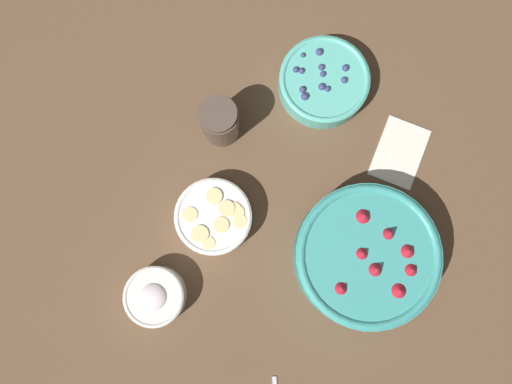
{
  "coord_description": "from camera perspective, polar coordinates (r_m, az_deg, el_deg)",
  "views": [
    {
      "loc": [
        -0.1,
        -0.01,
        0.98
      ],
      "look_at": [
        0.02,
        0.05,
        0.05
      ],
      "focal_mm": 35.0,
      "sensor_mm": 36.0,
      "label": 1
    }
  ],
  "objects": [
    {
      "name": "napkin",
      "position": [
        1.04,
        16.1,
        4.38
      ],
      "size": [
        0.14,
        0.1,
        0.01
      ],
      "color": "silver",
      "rests_on": "ground_plane"
    },
    {
      "name": "bowl_cream",
      "position": [
        0.97,
        -11.47,
        -11.61
      ],
      "size": [
        0.11,
        0.11,
        0.05
      ],
      "color": "silver",
      "rests_on": "ground_plane"
    },
    {
      "name": "bowl_blueberries",
      "position": [
        1.02,
        7.73,
        12.38
      ],
      "size": [
        0.18,
        0.18,
        0.05
      ],
      "color": "#56B7A8",
      "rests_on": "ground_plane"
    },
    {
      "name": "ground_plane",
      "position": [
        0.98,
        2.26,
        -2.74
      ],
      "size": [
        4.0,
        4.0,
        0.0
      ],
      "primitive_type": "plane",
      "color": "brown"
    },
    {
      "name": "jar_chocolate",
      "position": [
        0.97,
        -4.11,
        7.99
      ],
      "size": [
        0.08,
        0.08,
        0.11
      ],
      "color": "#4C3D33",
      "rests_on": "ground_plane"
    },
    {
      "name": "bowl_strawberries",
      "position": [
        0.96,
        12.5,
        -7.17
      ],
      "size": [
        0.27,
        0.27,
        0.1
      ],
      "color": "teal",
      "rests_on": "ground_plane"
    },
    {
      "name": "bowl_bananas",
      "position": [
        0.96,
        -4.85,
        -2.88
      ],
      "size": [
        0.15,
        0.15,
        0.05
      ],
      "color": "white",
      "rests_on": "ground_plane"
    }
  ]
}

